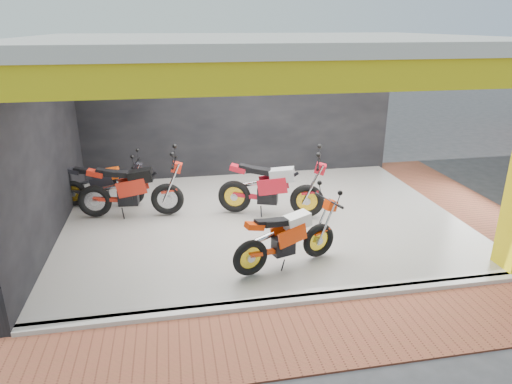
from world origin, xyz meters
TOP-DOWN VIEW (x-y plane):
  - ground at (0.00, 0.00)m, footprint 80.00×80.00m
  - showroom_floor at (0.00, 2.00)m, footprint 8.00×6.00m
  - showroom_ceiling at (0.00, 2.00)m, footprint 8.40×6.40m
  - back_wall at (0.00, 5.10)m, footprint 8.20×0.20m
  - left_wall at (-4.10, 2.00)m, footprint 0.20×6.20m
  - header_beam_front at (0.00, -1.00)m, footprint 8.40×0.30m
  - header_beam_right at (4.00, 2.00)m, footprint 0.30×6.40m
  - floor_kerb at (0.00, -1.02)m, footprint 8.00×0.20m
  - paver_front at (0.00, -1.80)m, footprint 9.00×1.40m
  - paver_right at (4.80, 2.00)m, footprint 1.40×7.00m
  - moto_hero at (0.60, 0.13)m, footprint 2.16×1.33m
  - moto_row_a at (0.90, 1.83)m, footprint 2.52×1.63m
  - moto_row_b at (-1.93, 2.49)m, footprint 2.37×1.08m
  - moto_row_c at (-2.72, 3.20)m, footprint 2.03×0.99m

SIDE VIEW (x-z plane):
  - ground at x=0.00m, z-range 0.00..0.00m
  - paver_front at x=0.00m, z-range 0.00..0.03m
  - paver_right at x=4.80m, z-range 0.00..0.03m
  - showroom_floor at x=0.00m, z-range 0.00..0.10m
  - floor_kerb at x=0.00m, z-range 0.00..0.10m
  - moto_row_c at x=-2.72m, z-range 0.10..1.29m
  - moto_hero at x=0.60m, z-range 0.10..1.34m
  - moto_row_b at x=-1.93m, z-range 0.10..1.50m
  - moto_row_a at x=0.90m, z-range 0.10..1.54m
  - back_wall at x=0.00m, z-range 0.00..3.50m
  - left_wall at x=-4.10m, z-range 0.00..3.50m
  - header_beam_front at x=0.00m, z-range 3.10..3.50m
  - header_beam_right at x=4.00m, z-range 3.10..3.50m
  - showroom_ceiling at x=0.00m, z-range 3.50..3.70m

